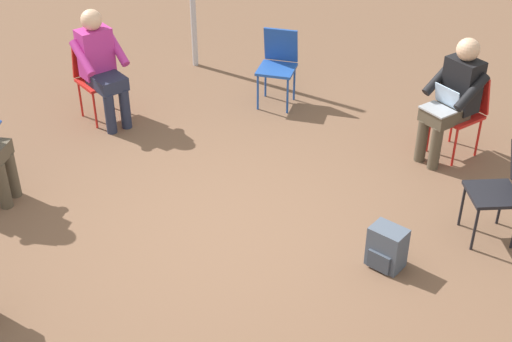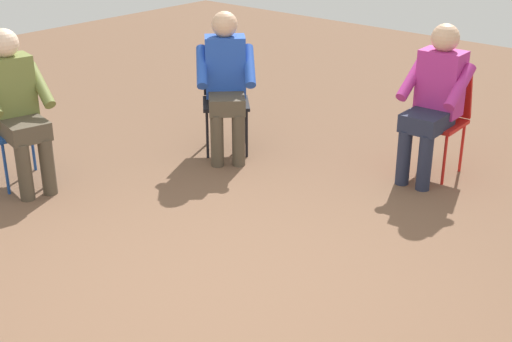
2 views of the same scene
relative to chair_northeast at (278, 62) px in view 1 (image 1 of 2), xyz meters
The scene contains 8 objects.
ground_plane 2.57m from the chair_northeast, 137.25° to the right, with size 14.59×14.59×0.00m, color brown.
chair_northeast is the anchor object (origin of this frame).
chair_north 2.01m from the chair_northeast, 153.93° to the left, with size 0.42×0.46×0.85m.
chair_east 2.11m from the chair_northeast, 67.11° to the right, with size 0.44×0.40×0.85m.
chair_southeast 3.08m from the chair_northeast, 90.10° to the right, with size 0.58×0.56×0.85m.
person_with_laptop 2.05m from the chair_northeast, 71.48° to the right, with size 0.52×0.49×1.24m.
person_in_magenta 1.94m from the chair_northeast, 158.27° to the left, with size 0.51×0.53×1.24m.
backpack_near_laptop_user 3.02m from the chair_northeast, 109.96° to the right, with size 0.29×0.32×0.36m.
Camera 1 is at (-2.60, -4.14, 3.76)m, focal length 50.00 mm.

